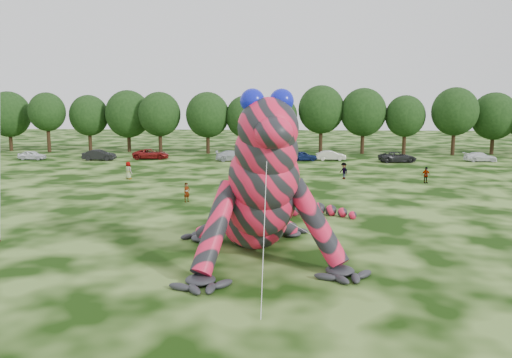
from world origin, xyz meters
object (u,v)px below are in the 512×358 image
at_px(tree_8, 246,125).
at_px(car_5, 331,156).
at_px(tree_13, 454,121).
at_px(car_2, 151,154).
at_px(tree_11, 363,121).
at_px(car_3, 234,156).
at_px(tree_10, 321,119).
at_px(car_0, 32,155).
at_px(car_4, 303,156).
at_px(tree_6, 160,123).
at_px(tree_12, 405,125).
at_px(tree_14, 494,123).
at_px(spectator_4, 128,170).
at_px(car_1, 99,155).
at_px(spectator_0, 187,192).
at_px(spectator_2, 344,171).
at_px(car_6, 398,157).
at_px(spectator_3, 426,175).
at_px(inflatable_gecko, 251,169).
at_px(tree_7, 208,123).
at_px(tree_5, 128,121).
at_px(tree_9, 280,126).
at_px(car_7, 480,157).
at_px(tree_3, 48,122).
at_px(tree_2, 9,121).
at_px(tree_4, 89,123).

bearing_deg(tree_8, car_5, -31.95).
height_order(tree_13, car_2, tree_13).
height_order(tree_11, car_3, tree_11).
xyz_separation_m(tree_10, car_3, (-12.38, -11.19, -4.54)).
bearing_deg(car_0, tree_8, -69.65).
bearing_deg(tree_13, car_4, -158.75).
height_order(tree_6, tree_12, tree_6).
distance_m(tree_14, spectator_4, 55.27).
relative_size(car_1, spectator_0, 2.79).
bearing_deg(car_0, car_3, -87.87).
bearing_deg(tree_11, spectator_2, -101.95).
xyz_separation_m(car_6, spectator_3, (-0.76, -17.15, 0.12)).
distance_m(tree_8, car_5, 15.22).
relative_size(inflatable_gecko, tree_7, 1.85).
distance_m(tree_11, spectator_3, 28.14).
height_order(tree_7, car_5, tree_7).
distance_m(inflatable_gecko, tree_10, 51.31).
distance_m(tree_10, spectator_0, 41.33).
bearing_deg(tree_13, tree_7, -179.50).
height_order(tree_5, tree_9, tree_5).
bearing_deg(spectator_4, car_7, -121.56).
bearing_deg(spectator_2, tree_13, 107.91).
distance_m(car_5, spectator_0, 32.69).
relative_size(inflatable_gecko, tree_6, 1.85).
relative_size(tree_3, tree_10, 0.90).
relative_size(car_5, car_7, 0.93).
bearing_deg(car_7, spectator_3, 144.40).
distance_m(tree_6, tree_10, 25.03).
bearing_deg(car_7, car_6, 95.01).
height_order(inflatable_gecko, spectator_0, inflatable_gecko).
relative_size(car_3, car_6, 0.99).
relative_size(inflatable_gecko, tree_2, 1.82).
height_order(car_3, car_7, car_3).
bearing_deg(car_0, tree_12, -77.29).
relative_size(car_6, spectator_2, 2.85).
bearing_deg(tree_2, car_0, -50.25).
bearing_deg(tree_10, tree_8, -172.19).
distance_m(inflatable_gecko, car_7, 49.99).
bearing_deg(tree_4, car_2, -37.46).
distance_m(inflatable_gecko, car_2, 44.92).
bearing_deg(tree_4, inflatable_gecko, -59.30).
bearing_deg(tree_2, tree_5, -0.94).
height_order(tree_5, car_2, tree_5).
distance_m(car_2, spectator_4, 18.13).
distance_m(tree_9, tree_12, 18.95).
height_order(car_1, spectator_4, spectator_4).
relative_size(tree_8, car_2, 1.77).
distance_m(tree_4, tree_8, 25.48).
height_order(inflatable_gecko, tree_11, tree_11).
relative_size(tree_8, car_5, 2.23).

